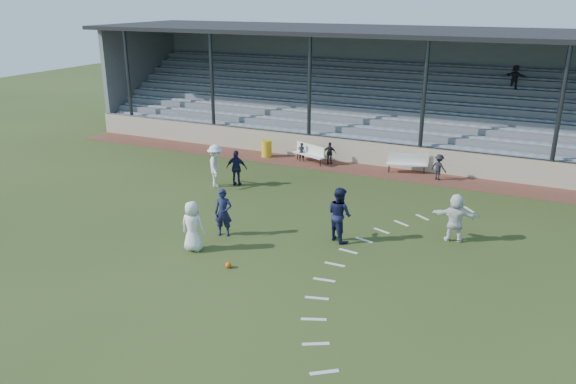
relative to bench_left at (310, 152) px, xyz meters
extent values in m
plane|color=#2D3C18|center=(2.49, -10.59, -0.58)|extent=(90.00, 90.00, 0.00)
cube|color=#592D23|center=(2.49, -0.09, -0.57)|extent=(34.00, 2.00, 0.02)
cube|color=#B4A68B|center=(2.49, 0.96, 0.02)|extent=(34.00, 0.18, 1.20)
cube|color=silver|center=(0.00, -0.12, -0.13)|extent=(2.00, 1.14, 0.06)
cube|color=silver|center=(0.00, 0.10, 0.12)|extent=(1.87, 0.83, 0.54)
cylinder|color=#2D2F34|center=(-0.78, 0.21, -0.36)|extent=(0.06, 0.06, 0.40)
cylinder|color=#2D2F34|center=(0.78, -0.45, -0.36)|extent=(0.06, 0.06, 0.40)
cube|color=silver|center=(5.07, 0.26, -0.13)|extent=(2.03, 0.97, 0.06)
cube|color=silver|center=(5.07, 0.48, 0.12)|extent=(1.93, 0.65, 0.54)
cylinder|color=#2D2F34|center=(4.26, 0.00, -0.36)|extent=(0.06, 0.06, 0.40)
cylinder|color=#2D2F34|center=(5.89, 0.51, -0.36)|extent=(0.06, 0.06, 0.40)
cylinder|color=gold|center=(-2.55, 0.03, -0.12)|extent=(0.55, 0.55, 0.89)
sphere|color=#D8530C|center=(2.30, -12.26, -0.49)|extent=(0.20, 0.20, 0.20)
imported|color=white|center=(0.52, -11.58, 0.30)|extent=(0.92, 0.64, 1.78)
imported|color=#141839|center=(0.82, -10.05, 0.30)|extent=(0.74, 0.59, 1.77)
imported|color=#141839|center=(4.78, -8.69, 0.41)|extent=(1.22, 1.15, 1.99)
imported|color=white|center=(-2.41, -5.37, 0.39)|extent=(1.25, 1.46, 1.96)
imported|color=#141839|center=(-1.61, -4.85, 0.24)|extent=(1.03, 0.60, 1.66)
imported|color=white|center=(8.54, -7.00, 0.30)|extent=(1.70, 0.75, 1.77)
imported|color=black|center=(-0.48, 0.02, -0.06)|extent=(0.43, 0.35, 1.00)
imported|color=black|center=(1.07, 0.16, 0.01)|extent=(0.71, 0.38, 1.15)
imported|color=black|center=(6.69, -0.14, 0.05)|extent=(0.92, 0.75, 1.24)
cube|color=slate|center=(2.49, 1.51, 0.02)|extent=(34.00, 0.80, 1.20)
cube|color=#8595A0|center=(2.49, 1.61, 0.67)|extent=(33.00, 0.28, 0.10)
cube|color=slate|center=(2.49, 2.31, 0.22)|extent=(34.00, 0.80, 1.60)
cube|color=#8595A0|center=(2.49, 2.41, 1.07)|extent=(33.00, 0.28, 0.10)
cube|color=slate|center=(2.49, 3.11, 0.42)|extent=(34.00, 0.80, 2.00)
cube|color=#8595A0|center=(2.49, 3.21, 1.47)|extent=(33.00, 0.28, 0.10)
cube|color=slate|center=(2.49, 3.91, 0.62)|extent=(34.00, 0.80, 2.40)
cube|color=#8595A0|center=(2.49, 4.01, 1.87)|extent=(33.00, 0.28, 0.10)
cube|color=slate|center=(2.49, 4.71, 0.82)|extent=(34.00, 0.80, 2.80)
cube|color=#8595A0|center=(2.49, 4.81, 2.27)|extent=(33.00, 0.28, 0.10)
cube|color=slate|center=(2.49, 5.51, 1.02)|extent=(34.00, 0.80, 3.20)
cube|color=#8595A0|center=(2.49, 5.61, 2.67)|extent=(33.00, 0.28, 0.10)
cube|color=slate|center=(2.49, 6.31, 1.22)|extent=(34.00, 0.80, 3.60)
cube|color=#8595A0|center=(2.49, 6.41, 3.07)|extent=(33.00, 0.28, 0.10)
cube|color=slate|center=(2.49, 7.11, 1.42)|extent=(34.00, 0.80, 4.00)
cube|color=#8595A0|center=(2.49, 7.21, 3.47)|extent=(33.00, 0.28, 0.10)
cube|color=slate|center=(2.49, 7.91, 1.62)|extent=(34.00, 0.80, 4.40)
cube|color=#8595A0|center=(2.49, 8.01, 3.87)|extent=(33.00, 0.28, 0.10)
cube|color=slate|center=(2.49, 8.51, 2.62)|extent=(34.00, 0.40, 6.40)
cube|color=slate|center=(-14.36, 4.91, 2.62)|extent=(0.30, 7.80, 6.40)
cube|color=black|center=(2.49, 4.61, 5.92)|extent=(34.60, 9.00, 0.22)
cylinder|color=#2D2F34|center=(-12.51, 1.06, 2.67)|extent=(0.20, 0.20, 6.50)
cylinder|color=#2D2F34|center=(-6.51, 1.06, 2.67)|extent=(0.20, 0.20, 6.50)
cylinder|color=#2D2F34|center=(-0.51, 1.06, 2.67)|extent=(0.20, 0.20, 6.50)
cylinder|color=#2D2F34|center=(5.49, 1.06, 2.67)|extent=(0.20, 0.20, 6.50)
cylinder|color=#2D2F34|center=(11.49, 1.06, 2.67)|extent=(0.20, 0.20, 6.50)
cylinder|color=#2D2F34|center=(2.49, 0.96, 0.67)|extent=(34.00, 0.05, 0.05)
imported|color=black|center=(9.18, 6.35, 3.63)|extent=(1.20, 0.79, 1.24)
cube|color=silver|center=(8.61, -3.58, -0.58)|extent=(0.54, 0.61, 0.01)
cube|color=silver|center=(7.78, -4.36, -0.58)|extent=(0.59, 0.56, 0.01)
cube|color=silver|center=(7.06, -5.25, -0.58)|extent=(0.64, 0.51, 0.01)
cube|color=silver|center=(6.46, -6.21, -0.58)|extent=(0.67, 0.44, 0.01)
cube|color=silver|center=(5.97, -7.24, -0.58)|extent=(0.70, 0.37, 0.01)
cube|color=silver|center=(5.62, -8.33, -0.58)|extent=(0.71, 0.29, 0.01)
cube|color=silver|center=(5.41, -9.45, -0.58)|extent=(0.71, 0.21, 0.01)
cube|color=silver|center=(5.34, -10.59, -0.58)|extent=(0.70, 0.12, 0.01)
cube|color=silver|center=(5.41, -11.72, -0.58)|extent=(0.71, 0.21, 0.01)
cube|color=silver|center=(5.62, -12.84, -0.58)|extent=(0.71, 0.29, 0.01)
cube|color=silver|center=(5.97, -13.93, -0.58)|extent=(0.70, 0.37, 0.01)
cube|color=silver|center=(6.46, -14.96, -0.58)|extent=(0.67, 0.44, 0.01)
cube|color=silver|center=(7.06, -15.93, -0.58)|extent=(0.64, 0.51, 0.01)
camera|label=1|loc=(10.90, -26.23, 7.75)|focal=35.00mm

